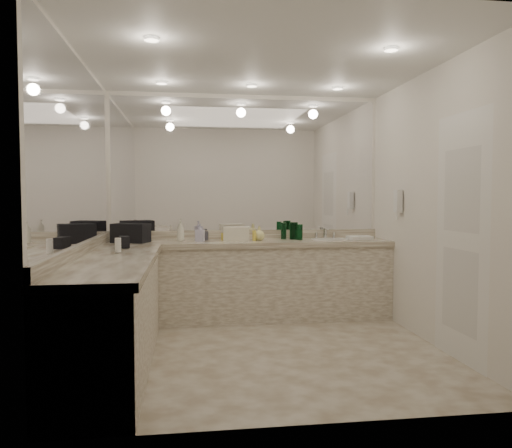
{
  "coord_description": "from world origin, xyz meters",
  "views": [
    {
      "loc": [
        -0.69,
        -4.41,
        1.39
      ],
      "look_at": [
        -0.03,
        0.4,
        1.13
      ],
      "focal_mm": 35.0,
      "sensor_mm": 36.0,
      "label": 1
    }
  ],
  "objects": [
    {
      "name": "soap_bottle_a",
      "position": [
        -0.77,
        1.23,
        1.01
      ],
      "size": [
        0.1,
        0.1,
        0.23
      ],
      "primitive_type": "imported",
      "rotation": [
        0.0,
        0.0,
        -0.2
      ],
      "color": "silver",
      "rests_on": "vanity_back_top"
    },
    {
      "name": "sink",
      "position": [
        0.95,
        1.2,
        0.9
      ],
      "size": [
        0.44,
        0.44,
        0.03
      ],
      "primitive_type": "cylinder",
      "color": "white",
      "rests_on": "vanity_back_top"
    },
    {
      "name": "wall_right",
      "position": [
        1.6,
        0.0,
        1.3
      ],
      "size": [
        0.02,
        3.0,
        2.6
      ],
      "primitive_type": "cube",
      "color": "silver",
      "rests_on": "floor"
    },
    {
      "name": "faucet",
      "position": [
        0.95,
        1.41,
        0.97
      ],
      "size": [
        0.24,
        0.16,
        0.14
      ],
      "primitive_type": "cube",
      "color": "silver",
      "rests_on": "vanity_back_top"
    },
    {
      "name": "soap_bottle_c",
      "position": [
        0.12,
        1.21,
        0.98
      ],
      "size": [
        0.16,
        0.16,
        0.16
      ],
      "primitive_type": "imported",
      "rotation": [
        0.0,
        0.0,
        -0.3
      ],
      "color": "#ECE590",
      "rests_on": "vanity_back_top"
    },
    {
      "name": "mirror_back",
      "position": [
        0.0,
        1.49,
        1.77
      ],
      "size": [
        3.12,
        0.01,
        1.55
      ],
      "primitive_type": "cube",
      "color": "white",
      "rests_on": "wall_back"
    },
    {
      "name": "black_bag_spill",
      "position": [
        -1.3,
        0.53,
        0.95
      ],
      "size": [
        0.12,
        0.21,
        0.11
      ],
      "primitive_type": "cube",
      "rotation": [
        0.0,
        0.0,
        0.19
      ],
      "color": "black",
      "rests_on": "vanity_left_top"
    },
    {
      "name": "backsplash_left",
      "position": [
        -1.58,
        0.0,
        0.95
      ],
      "size": [
        0.04,
        3.0,
        0.1
      ],
      "primitive_type": "cube",
      "color": "beige",
      "rests_on": "vanity_left_top"
    },
    {
      "name": "amenity_bottle_0",
      "position": [
        -0.29,
        1.28,
        0.94
      ],
      "size": [
        0.04,
        0.04,
        0.08
      ],
      "primitive_type": "cylinder",
      "color": "#F2D84C",
      "rests_on": "vanity_back_top"
    },
    {
      "name": "vanity_left_base",
      "position": [
        -1.3,
        -0.3,
        0.42
      ],
      "size": [
        0.6,
        2.4,
        0.84
      ],
      "primitive_type": "cube",
      "color": "silver",
      "rests_on": "floor"
    },
    {
      "name": "green_bottle_2",
      "position": [
        0.43,
        1.34,
        1.0
      ],
      "size": [
        0.06,
        0.06,
        0.19
      ],
      "primitive_type": "cylinder",
      "color": "#0D4B20",
      "rests_on": "vanity_back_top"
    },
    {
      "name": "black_toiletry_bag",
      "position": [
        -1.3,
        1.14,
        1.01
      ],
      "size": [
        0.43,
        0.35,
        0.21
      ],
      "primitive_type": "cube",
      "rotation": [
        0.0,
        0.0,
        -0.34
      ],
      "color": "black",
      "rests_on": "vanity_back_top"
    },
    {
      "name": "green_bottle_3",
      "position": [
        0.59,
        1.2,
        0.99
      ],
      "size": [
        0.07,
        0.07,
        0.18
      ],
      "primitive_type": "cylinder",
      "color": "#0D4B20",
      "rests_on": "vanity_back_top"
    },
    {
      "name": "mirror_left",
      "position": [
        -1.59,
        0.0,
        1.77
      ],
      "size": [
        0.01,
        2.92,
        1.55
      ],
      "primitive_type": "cube",
      "color": "white",
      "rests_on": "wall_left"
    },
    {
      "name": "amenity_bottle_3",
      "position": [
        0.05,
        1.16,
        0.96
      ],
      "size": [
        0.04,
        0.04,
        0.12
      ],
      "primitive_type": "cylinder",
      "color": "#F2D84C",
      "rests_on": "vanity_back_top"
    },
    {
      "name": "vanity_back_base",
      "position": [
        0.0,
        1.2,
        0.42
      ],
      "size": [
        3.2,
        0.6,
        0.84
      ],
      "primitive_type": "cube",
      "color": "silver",
      "rests_on": "floor"
    },
    {
      "name": "soap_bottle_b",
      "position": [
        -0.56,
        1.15,
        1.0
      ],
      "size": [
        0.11,
        0.11,
        0.2
      ],
      "primitive_type": "imported",
      "rotation": [
        0.0,
        0.0,
        -0.33
      ],
      "color": "silver",
      "rests_on": "vanity_back_top"
    },
    {
      "name": "green_bottle_1",
      "position": [
        0.55,
        1.28,
        1.0
      ],
      "size": [
        0.07,
        0.07,
        0.2
      ],
      "primitive_type": "cylinder",
      "color": "#0D4B20",
      "rests_on": "vanity_back_top"
    },
    {
      "name": "amenity_bottle_4",
      "position": [
        -0.07,
        1.34,
        0.93
      ],
      "size": [
        0.04,
        0.04,
        0.06
      ],
      "primitive_type": "cylinder",
      "color": "#E57F66",
      "rests_on": "vanity_back_top"
    },
    {
      "name": "wall_back",
      "position": [
        0.0,
        1.5,
        1.3
      ],
      "size": [
        3.2,
        0.02,
        2.6
      ],
      "primitive_type": "cube",
      "color": "silver",
      "rests_on": "floor"
    },
    {
      "name": "ceiling",
      "position": [
        0.0,
        0.0,
        2.6
      ],
      "size": [
        3.2,
        3.2,
        0.0
      ],
      "primitive_type": "plane",
      "color": "white",
      "rests_on": "floor"
    },
    {
      "name": "wall_left",
      "position": [
        -1.6,
        0.0,
        1.3
      ],
      "size": [
        0.02,
        3.0,
        2.6
      ],
      "primitive_type": "cube",
      "color": "silver",
      "rests_on": "floor"
    },
    {
      "name": "vanity_back_top",
      "position": [
        0.0,
        1.19,
        0.87
      ],
      "size": [
        3.2,
        0.64,
        0.06
      ],
      "primitive_type": "cube",
      "color": "beige",
      "rests_on": "vanity_back_base"
    },
    {
      "name": "backsplash_back",
      "position": [
        0.0,
        1.48,
        0.95
      ],
      "size": [
        3.2,
        0.04,
        0.1
      ],
      "primitive_type": "cube",
      "color": "beige",
      "rests_on": "vanity_back_top"
    },
    {
      "name": "hand_towel",
      "position": [
        1.29,
        1.15,
        0.92
      ],
      "size": [
        0.29,
        0.21,
        0.04
      ],
      "primitive_type": "cube",
      "rotation": [
        0.0,
        0.0,
        0.13
      ],
      "color": "white",
      "rests_on": "vanity_back_top"
    },
    {
      "name": "cream_cosmetic_case",
      "position": [
        -0.14,
        1.19,
        0.98
      ],
      "size": [
        0.31,
        0.21,
        0.17
      ],
      "primitive_type": "cube",
      "rotation": [
        0.0,
        0.0,
        -0.12
      ],
      "color": "silver",
      "rests_on": "vanity_back_top"
    },
    {
      "name": "door",
      "position": [
        1.59,
        -0.5,
        1.05
      ],
      "size": [
        0.02,
        0.82,
        2.1
      ],
      "primitive_type": "cube",
      "color": "white",
      "rests_on": "wall_right"
    },
    {
      "name": "lotion_left",
      "position": [
        -1.3,
        0.09,
        0.96
      ],
      "size": [
        0.05,
        0.05,
        0.13
      ],
      "primitive_type": "cylinder",
      "color": "white",
      "rests_on": "vanity_left_top"
    },
    {
      "name": "vanity_left_top",
      "position": [
        -1.29,
        -0.3,
        0.87
      ],
      "size": [
        0.64,
        2.42,
        0.06
      ],
      "primitive_type": "cube",
      "color": "beige",
      "rests_on": "vanity_left_base"
    },
    {
      "name": "amenity_bottle_1",
      "position": [
        -0.48,
        1.31,
        0.95
      ],
      "size": [
        0.06,
        0.06,
        0.11
      ],
      "primitive_type": "cylinder",
      "color": "#3F3F4C",
      "rests_on": "vanity_back_top"
    },
    {
      "name": "green_bottle_0",
      "position": [
        0.52,
        1.28,
        1.0
      ],
      "size": [
        0.06,
        0.06,
        0.2
      ],
      "primitive_type": "cylinder",
      "color": "#0D4B20",
      "rests_on": "vanity_back_top"
    },
    {
      "name": "amenity_bottle_2",
      "position": [
        -0.59,
        1.33,
        0.94
      ],
      "size": [
        0.04,
        0.04,
        0.07
      ],
      "primitive_type": "cylinder",
      "color": "#3F3F4C",
      "rests_on": "vanity_back_top"
    },
    {
      "name": "wall_phone",
      "position": [
        1.56,
        0.7,
        1.35
      ],
      "size": [
        0.06,
        0.1,
        0.24
      ],
      "primitive_type": "cube",
      "color": "white",
      "rests_on": "wall_right"
    },
    {
      "name": "floor",
      "position": [
        0.0,
        0.0,
        0.0
      ],
      "size": [
        3.2,
        3.2,
        0.0
      ],
      "primitive_type": "plane",
      "color": "beige",
      "rests_on": "ground"
    }
  ]
}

